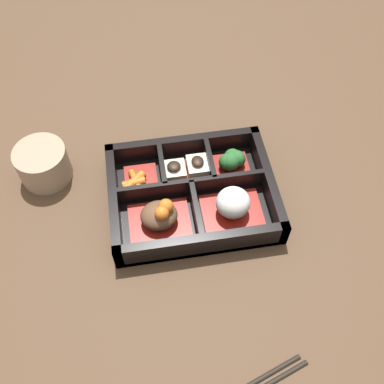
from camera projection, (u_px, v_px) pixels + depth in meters
ground_plane at (192, 200)px, 0.75m from camera, size 3.00×3.00×0.00m
bento_base at (192, 199)px, 0.74m from camera, size 0.26×0.21×0.01m
bento_rim at (192, 191)px, 0.73m from camera, size 0.26×0.21×0.05m
bowl_rice at (233, 205)px, 0.70m from camera, size 0.10×0.08×0.05m
bowl_stew at (160, 216)px, 0.69m from camera, size 0.10×0.08×0.05m
bowl_greens at (232, 161)px, 0.76m from camera, size 0.06×0.06×0.04m
bowl_tofu at (187, 169)px, 0.75m from camera, size 0.08×0.06×0.04m
bowl_carrots at (137, 181)px, 0.75m from camera, size 0.06×0.06×0.02m
tea_cup at (43, 163)px, 0.75m from camera, size 0.09×0.09×0.06m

